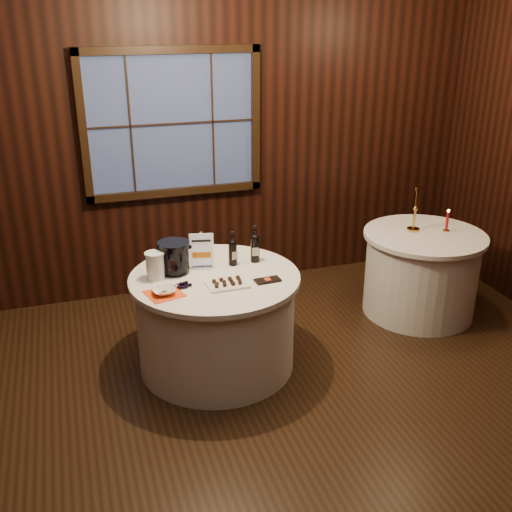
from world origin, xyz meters
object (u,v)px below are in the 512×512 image
object	(u,v)px
port_bottle_left	(233,251)
ice_bucket	(174,257)
chocolate_box	(268,280)
glass_pitcher	(155,266)
brass_candlestick	(415,215)
grape_bunch	(184,285)
red_candle	(447,223)
side_table	(421,273)
chocolate_plate	(228,284)
sign_stand	(202,256)
cracker_bowl	(164,291)
port_bottle_right	(255,246)
main_table	(216,321)

from	to	relation	value
port_bottle_left	ice_bucket	size ratio (longest dim) A/B	1.12
chocolate_box	glass_pitcher	bearing A→B (deg)	155.31
brass_candlestick	grape_bunch	bearing A→B (deg)	-166.17
glass_pitcher	red_candle	distance (m)	2.64
port_bottle_left	brass_candlestick	distance (m)	1.77
side_table	glass_pitcher	world-z (taller)	glass_pitcher
ice_bucket	chocolate_plate	bearing A→B (deg)	-47.42
side_table	chocolate_plate	world-z (taller)	chocolate_plate
red_candle	glass_pitcher	bearing A→B (deg)	-175.44
sign_stand	cracker_bowl	world-z (taller)	sign_stand
side_table	red_candle	bearing A→B (deg)	-2.86
cracker_bowl	side_table	bearing A→B (deg)	11.64
sign_stand	glass_pitcher	bearing A→B (deg)	-154.29
brass_candlestick	red_candle	bearing A→B (deg)	-23.12
grape_bunch	ice_bucket	bearing A→B (deg)	92.76
port_bottle_left	brass_candlestick	world-z (taller)	brass_candlestick
glass_pitcher	red_candle	bearing A→B (deg)	-16.29
side_table	grape_bunch	distance (m)	2.34
port_bottle_left	glass_pitcher	world-z (taller)	port_bottle_left
chocolate_plate	brass_candlestick	bearing A→B (deg)	17.68
chocolate_plate	chocolate_box	bearing A→B (deg)	-3.23
port_bottle_left	brass_candlestick	bearing A→B (deg)	-5.40
port_bottle_right	red_candle	distance (m)	1.84
chocolate_plate	cracker_bowl	size ratio (longest dim) A/B	1.85
sign_stand	chocolate_plate	distance (m)	0.39
side_table	sign_stand	world-z (taller)	sign_stand
main_table	port_bottle_right	bearing A→B (deg)	23.89
port_bottle_left	brass_candlestick	size ratio (longest dim) A/B	0.68
glass_pitcher	cracker_bowl	bearing A→B (deg)	-108.74
side_table	cracker_bowl	bearing A→B (deg)	-168.36
side_table	chocolate_box	size ratio (longest dim) A/B	5.73
sign_stand	port_bottle_left	bearing A→B (deg)	9.32
cracker_bowl	brass_candlestick	bearing A→B (deg)	14.32
grape_bunch	port_bottle_left	bearing A→B (deg)	33.20
port_bottle_right	ice_bucket	bearing A→B (deg)	-166.53
chocolate_box	brass_candlestick	world-z (taller)	brass_candlestick
cracker_bowl	red_candle	distance (m)	2.66
port_bottle_right	glass_pitcher	distance (m)	0.80
port_bottle_right	chocolate_box	distance (m)	0.40
glass_pitcher	cracker_bowl	world-z (taller)	glass_pitcher
chocolate_box	grape_bunch	bearing A→B (deg)	168.99
side_table	chocolate_plate	size ratio (longest dim) A/B	3.65
port_bottle_left	main_table	bearing A→B (deg)	-153.97
ice_bucket	glass_pitcher	bearing A→B (deg)	-157.07
port_bottle_left	port_bottle_right	bearing A→B (deg)	-10.15
ice_bucket	brass_candlestick	size ratio (longest dim) A/B	0.61
ice_bucket	grape_bunch	size ratio (longest dim) A/B	1.43
ice_bucket	red_candle	distance (m)	2.48
port_bottle_right	grape_bunch	size ratio (longest dim) A/B	1.72
glass_pitcher	sign_stand	bearing A→B (deg)	-7.69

